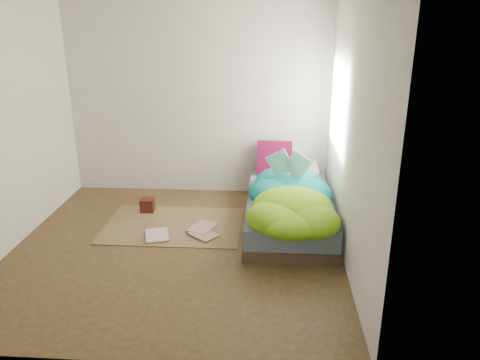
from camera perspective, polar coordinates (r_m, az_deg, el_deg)
name	(u,v)px	position (r m, az deg, el deg)	size (l,w,h in m)	color
ground	(177,248)	(5.13, -7.72, -8.21)	(3.50, 3.50, 0.00)	#3E2D18
room_walls	(170,97)	(4.61, -8.48, 10.00)	(3.54, 3.54, 2.62)	silver
bed	(289,210)	(5.61, 5.99, -3.67)	(1.00, 2.00, 0.34)	#392F1F
duvet	(291,190)	(5.28, 6.19, -1.21)	(0.96, 1.84, 0.34)	#07686C
rug	(173,225)	(5.64, -8.14, -5.48)	(1.60, 1.10, 0.01)	brown
pillow_floral	(296,172)	(6.23, 6.82, 1.04)	(0.58, 0.36, 0.13)	white
pillow_magenta	(275,158)	(6.24, 4.26, 2.70)	(0.45, 0.14, 0.45)	#540535
open_book	(289,156)	(5.48, 5.98, 2.91)	(0.43, 0.09, 0.26)	green
wooden_box	(147,205)	(6.03, -11.22, -2.99)	(0.17, 0.17, 0.17)	#3A1A0D
floor_book_a	(146,237)	(5.37, -11.44, -6.78)	(0.25, 0.35, 0.03)	silver
floor_book_b	(193,226)	(5.54, -5.76, -5.60)	(0.25, 0.33, 0.03)	#CD768F
floor_book_c	(196,238)	(5.26, -5.39, -7.07)	(0.23, 0.32, 0.02)	tan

